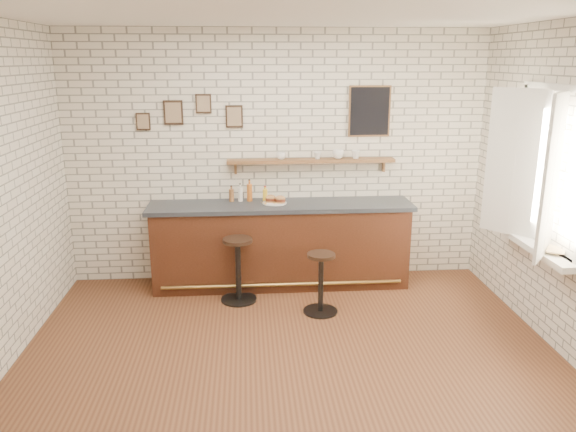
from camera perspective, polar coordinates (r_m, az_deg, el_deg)
The scene contains 21 objects.
ground at distance 5.37m, azimuth 0.21°, elevation -13.84°, with size 5.00×5.00×0.00m, color brown.
bar_counter at distance 6.72m, azimuth -0.73°, elevation -2.90°, with size 3.10×0.65×1.01m.
sandwich_plate at distance 6.60m, azimuth -1.37°, elevation 1.34°, with size 0.28×0.28×0.01m, color white.
ciabatta_sandwich at distance 6.59m, azimuth -1.28°, elevation 1.73°, with size 0.25×0.17×0.08m.
potato_chips at distance 6.59m, azimuth -1.45°, elevation 1.40°, with size 0.26×0.19×0.00m.
bitters_bottle_brown at distance 6.71m, azimuth -5.76°, elevation 2.15°, with size 0.06×0.06×0.19m.
bitters_bottle_white at distance 6.70m, azimuth -4.87°, elevation 2.25°, with size 0.06×0.06×0.22m.
bitters_bottle_amber at distance 6.70m, azimuth -3.92°, elevation 2.43°, with size 0.06×0.06×0.26m.
condiment_bottle_yellow at distance 6.71m, azimuth -2.34°, elevation 2.19°, with size 0.06×0.06×0.18m.
bar_stool_left at distance 6.33m, azimuth -5.09°, elevation -5.25°, with size 0.43×0.43×0.74m.
bar_stool_right at distance 6.04m, azimuth 3.35°, elevation -6.62°, with size 0.39×0.39×0.67m.
wall_shelf at distance 6.71m, azimuth 2.36°, elevation 5.62°, with size 2.00×0.18×0.18m.
shelf_cup_a at distance 6.67m, azimuth -0.69°, elevation 6.13°, with size 0.11×0.11×0.09m, color white.
shelf_cup_b at distance 6.71m, azimuth 3.02°, elevation 6.16°, with size 0.09×0.09×0.08m, color white.
shelf_cup_c at distance 6.74m, azimuth 5.12°, elevation 6.27°, with size 0.14×0.14×0.11m, color white.
shelf_cup_d at distance 6.78m, azimuth 6.91°, elevation 6.23°, with size 0.10×0.10×0.10m, color white.
back_wall_decor at distance 6.70m, azimuth 0.83°, elevation 10.51°, with size 2.96×0.02×0.56m.
window_sill at distance 5.95m, azimuth 23.73°, elevation -2.79°, with size 0.20×1.35×0.06m.
casement_window at distance 5.75m, azimuth 24.16°, elevation 4.31°, with size 0.40×1.30×1.56m.
book_lower at distance 5.73m, azimuth 24.69°, elevation -3.14°, with size 0.18×0.25×0.02m, color tan.
book_upper at distance 5.70m, azimuth 24.83°, elevation -3.03°, with size 0.15×0.21×0.02m, color tan.
Camera 1 is at (-0.37, -4.66, 2.64)m, focal length 35.00 mm.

